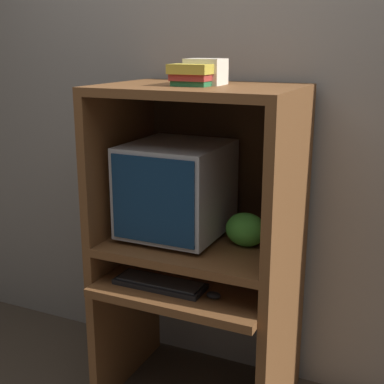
{
  "coord_description": "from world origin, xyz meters",
  "views": [
    {
      "loc": [
        0.89,
        -1.7,
        1.59
      ],
      "look_at": [
        -0.03,
        0.29,
        0.99
      ],
      "focal_mm": 50.0,
      "sensor_mm": 36.0,
      "label": 1
    }
  ],
  "objects_px": {
    "keyboard": "(160,283)",
    "snack_bag": "(246,230)",
    "storage_box": "(206,72)",
    "mouse": "(214,295)",
    "crt_monitor": "(176,189)",
    "book_stack": "(192,74)"
  },
  "relations": [
    {
      "from": "mouse",
      "to": "keyboard",
      "type": "bearing_deg",
      "value": 177.9
    },
    {
      "from": "crt_monitor",
      "to": "mouse",
      "type": "relative_size",
      "value": 7.4
    },
    {
      "from": "snack_bag",
      "to": "storage_box",
      "type": "bearing_deg",
      "value": 175.07
    },
    {
      "from": "mouse",
      "to": "book_stack",
      "type": "distance_m",
      "value": 0.87
    },
    {
      "from": "crt_monitor",
      "to": "mouse",
      "type": "distance_m",
      "value": 0.49
    },
    {
      "from": "snack_bag",
      "to": "storage_box",
      "type": "height_order",
      "value": "storage_box"
    },
    {
      "from": "mouse",
      "to": "book_stack",
      "type": "height_order",
      "value": "book_stack"
    },
    {
      "from": "book_stack",
      "to": "snack_bag",
      "type": "bearing_deg",
      "value": 18.87
    },
    {
      "from": "crt_monitor",
      "to": "mouse",
      "type": "height_order",
      "value": "crt_monitor"
    },
    {
      "from": "snack_bag",
      "to": "storage_box",
      "type": "distance_m",
      "value": 0.67
    },
    {
      "from": "snack_bag",
      "to": "book_stack",
      "type": "distance_m",
      "value": 0.67
    },
    {
      "from": "book_stack",
      "to": "mouse",
      "type": "bearing_deg",
      "value": -41.75
    },
    {
      "from": "snack_bag",
      "to": "storage_box",
      "type": "xyz_separation_m",
      "value": [
        -0.19,
        0.02,
        0.64
      ]
    },
    {
      "from": "snack_bag",
      "to": "mouse",
      "type": "bearing_deg",
      "value": -103.65
    },
    {
      "from": "snack_bag",
      "to": "keyboard",
      "type": "bearing_deg",
      "value": -145.1
    },
    {
      "from": "book_stack",
      "to": "storage_box",
      "type": "relative_size",
      "value": 1.1
    },
    {
      "from": "keyboard",
      "to": "mouse",
      "type": "bearing_deg",
      "value": -2.1
    },
    {
      "from": "crt_monitor",
      "to": "snack_bag",
      "type": "xyz_separation_m",
      "value": [
        0.32,
        0.0,
        -0.14
      ]
    },
    {
      "from": "crt_monitor",
      "to": "storage_box",
      "type": "relative_size",
      "value": 3.0
    },
    {
      "from": "snack_bag",
      "to": "book_stack",
      "type": "bearing_deg",
      "value": -161.13
    },
    {
      "from": "crt_monitor",
      "to": "mouse",
      "type": "xyz_separation_m",
      "value": [
        0.27,
        -0.21,
        -0.36
      ]
    },
    {
      "from": "keyboard",
      "to": "snack_bag",
      "type": "bearing_deg",
      "value": 34.9
    }
  ]
}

